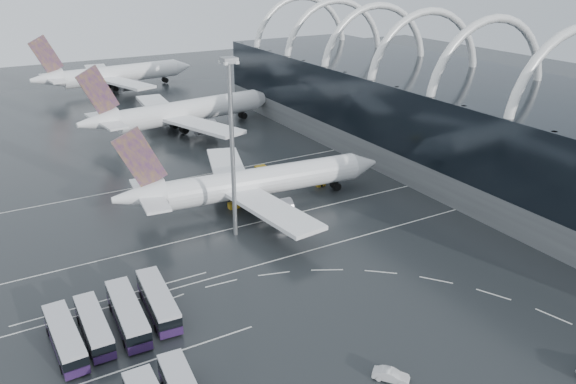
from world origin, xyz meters
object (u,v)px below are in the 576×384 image
van_curve_c (391,375)px  floodlight_mast (231,128)px  gse_cart_belly_a (320,184)px  gse_cart_belly_e (260,169)px  bus_row_near_a (65,338)px  bus_row_near_c (128,313)px  airliner_gate_b (181,113)px  gse_cart_belly_b (288,180)px  airliner_gate_c (113,75)px  bus_row_near_d (158,300)px  airliner_main (252,183)px  gse_cart_belly_c (234,205)px  bus_row_near_b (94,326)px  gse_cart_belly_d (316,170)px

van_curve_c → floodlight_mast: (0.03, 42.73, 18.71)m
gse_cart_belly_a → gse_cart_belly_e: bearing=116.6°
bus_row_near_a → bus_row_near_c: bus_row_near_c is taller
airliner_gate_b → gse_cart_belly_b: airliner_gate_b is taller
bus_row_near_a → bus_row_near_c: (8.10, 1.10, 0.11)m
airliner_gate_b → airliner_gate_c: airliner_gate_c is taller
bus_row_near_d → floodlight_mast: 30.58m
bus_row_near_c → bus_row_near_d: 4.54m
bus_row_near_a → bus_row_near_c: bearing=-84.2°
airliner_main → bus_row_near_d: (-27.23, -26.10, -2.80)m
gse_cart_belly_c → bus_row_near_c: bearing=-135.3°
bus_row_near_c → gse_cart_belly_c: 39.30m
bus_row_near_c → floodlight_mast: 33.99m
bus_row_near_b → gse_cart_belly_b: 59.38m
bus_row_near_c → gse_cart_belly_c: size_ratio=6.52×
bus_row_near_b → gse_cart_belly_a: size_ratio=6.34×
airliner_gate_b → bus_row_near_b: size_ratio=4.86×
bus_row_near_b → bus_row_near_a: bearing=103.3°
airliner_main → gse_cart_belly_e: airliner_main is taller
bus_row_near_b → floodlight_mast: floodlight_mast is taller
airliner_gate_b → bus_row_near_c: 91.48m
airliner_gate_b → van_curve_c: 109.90m
airliner_gate_b → floodlight_mast: floodlight_mast is taller
gse_cart_belly_e → airliner_gate_c: bearing=94.1°
airliner_main → airliner_gate_c: airliner_gate_c is taller
airliner_gate_b → bus_row_near_c: (-37.54, -83.35, -3.34)m
airliner_main → floodlight_mast: size_ratio=1.78×
bus_row_near_b → gse_cart_belly_c: 42.74m
bus_row_near_d → floodlight_mast: floodlight_mast is taller
gse_cart_belly_a → airliner_gate_c: bearing=97.0°
gse_cart_belly_d → gse_cart_belly_e: 12.69m
bus_row_near_c → gse_cart_belly_e: bus_row_near_c is taller
floodlight_mast → gse_cart_belly_a: (25.35, 11.77, -18.88)m
bus_row_near_d → gse_cart_belly_a: 52.52m
bus_row_near_d → gse_cart_belly_a: (44.42, 27.98, -1.31)m
gse_cart_belly_a → gse_cart_belly_c: (-20.93, -1.33, 0.05)m
bus_row_near_a → gse_cart_belly_e: bus_row_near_a is taller
bus_row_near_a → gse_cart_belly_a: bearing=-64.1°
bus_row_near_c → gse_cart_belly_a: size_ratio=7.15×
floodlight_mast → gse_cart_belly_e: (18.24, 25.99, -18.73)m
bus_row_near_b → gse_cart_belly_d: size_ratio=5.45×
airliner_gate_c → bus_row_near_b: 152.25m
van_curve_c → floodlight_mast: floodlight_mast is taller
airliner_main → bus_row_near_b: (-36.10, -27.35, -2.98)m
floodlight_mast → gse_cart_belly_c: 21.98m
airliner_gate_b → bus_row_near_c: airliner_gate_b is taller
gse_cart_belly_c → gse_cart_belly_d: 25.79m
airliner_gate_c → gse_cart_belly_a: (14.59, -117.98, -4.82)m
bus_row_near_d → bus_row_near_b: bearing=101.9°
van_curve_c → gse_cart_belly_e: van_curve_c is taller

